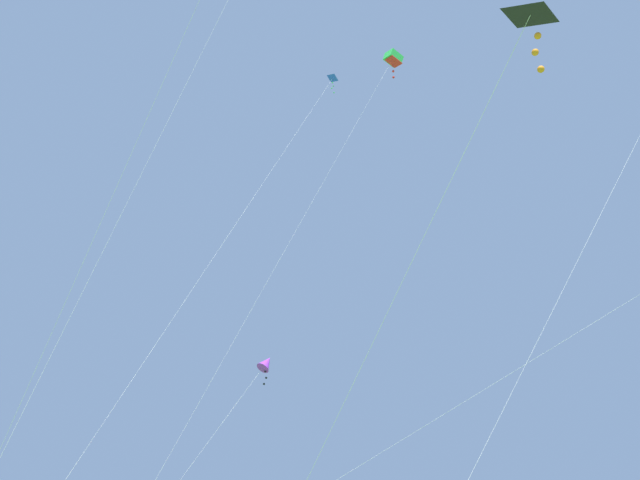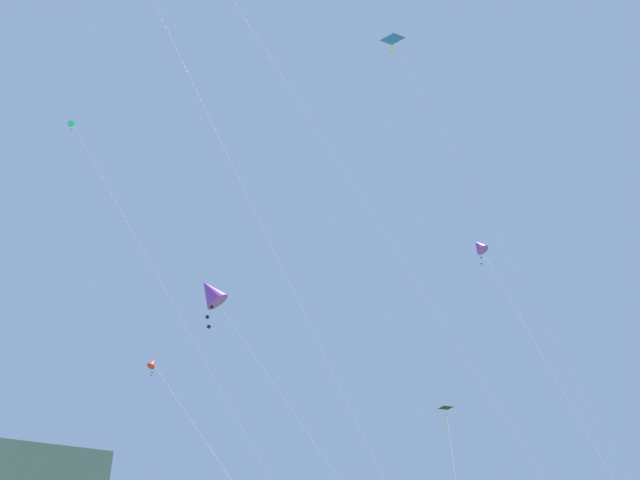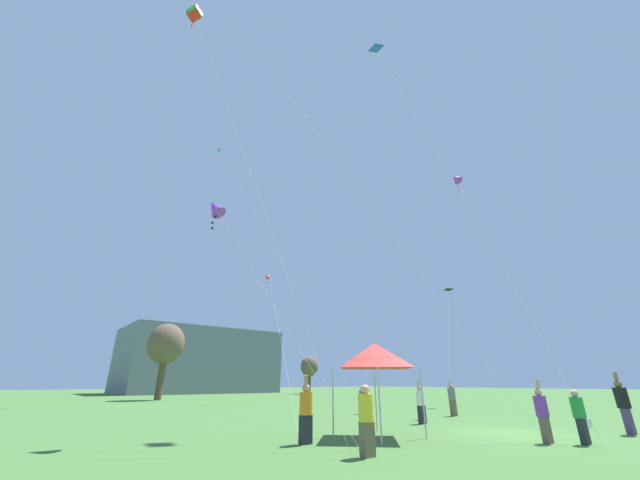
# 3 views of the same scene
# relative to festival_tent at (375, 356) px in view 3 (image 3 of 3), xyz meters

# --- Properties ---
(ground_plane) EXTENTS (220.00, 220.00, 0.00)m
(ground_plane) POSITION_rel_festival_tent_xyz_m (4.57, -2.52, -2.67)
(ground_plane) COLOR #427033
(distant_building) EXTENTS (25.44, 15.57, 10.54)m
(distant_building) POSITION_rel_festival_tent_xyz_m (15.33, 57.27, 2.60)
(distant_building) COLOR slate
(distant_building) RESTS_ON ground
(tree_near_right) EXTENTS (2.84, 2.84, 5.73)m
(tree_near_right) POSITION_rel_festival_tent_xyz_m (27.26, 39.76, 1.40)
(tree_near_right) COLOR brown
(tree_near_right) RESTS_ON ground
(tree_far_right) EXTENTS (3.91, 3.91, 7.88)m
(tree_far_right) POSITION_rel_festival_tent_xyz_m (2.13, 33.01, 2.93)
(tree_far_right) COLOR brown
(tree_far_right) RESTS_ON ground
(festival_tent) EXTENTS (2.48, 2.48, 3.12)m
(festival_tent) POSITION_rel_festival_tent_xyz_m (0.00, 0.00, 0.00)
(festival_tent) COLOR #B7B7BC
(festival_tent) RESTS_ON ground
(cooler_box) EXTENTS (0.58, 0.37, 0.36)m
(cooler_box) POSITION_rel_festival_tent_xyz_m (8.75, -3.47, -2.49)
(cooler_box) COLOR white
(cooler_box) RESTS_ON ground
(person_green_shirt) EXTENTS (0.36, 0.36, 1.54)m
(person_green_shirt) POSITION_rel_festival_tent_xyz_m (3.79, -4.96, -1.84)
(person_green_shirt) COLOR #282833
(person_green_shirt) RESTS_ON ground
(person_black_shirt) EXTENTS (0.43, 0.43, 2.11)m
(person_black_shirt) POSITION_rel_festival_tent_xyz_m (7.64, -5.25, -1.65)
(person_black_shirt) COLOR #473860
(person_black_shirt) RESTS_ON ground
(person_white_shirt) EXTENTS (0.38, 0.38, 1.87)m
(person_white_shirt) POSITION_rel_festival_tent_xyz_m (4.74, 1.67, -1.77)
(person_white_shirt) COLOR #282833
(person_white_shirt) RESTS_ON ground
(person_blue_shirt) EXTENTS (0.35, 0.35, 1.50)m
(person_blue_shirt) POSITION_rel_festival_tent_xyz_m (6.39, 7.11, -1.86)
(person_blue_shirt) COLOR #282833
(person_blue_shirt) RESTS_ON ground
(person_orange_shirt) EXTENTS (0.41, 0.41, 1.98)m
(person_orange_shirt) POSITION_rel_festival_tent_xyz_m (-2.82, 0.46, -1.71)
(person_orange_shirt) COLOR #282833
(person_orange_shirt) RESTS_ON ground
(person_purple_shirt) EXTENTS (0.37, 0.37, 1.82)m
(person_purple_shirt) POSITION_rel_festival_tent_xyz_m (3.16, -4.14, -1.79)
(person_purple_shirt) COLOR brown
(person_purple_shirt) RESTS_ON ground
(person_grey_shirt) EXTENTS (0.40, 0.40, 1.96)m
(person_grey_shirt) POSITION_rel_festival_tent_xyz_m (9.42, 2.99, -1.72)
(person_grey_shirt) COLOR brown
(person_grey_shirt) RESTS_ON ground
(person_yellow_shirt) EXTENTS (0.40, 0.40, 1.71)m
(person_yellow_shirt) POSITION_rel_festival_tent_xyz_m (-2.79, -2.15, -1.75)
(person_yellow_shirt) COLOR brown
(person_yellow_shirt) RESTS_ON ground
(kite_purple_diamond_0) EXTENTS (9.88, 8.53, 17.44)m
(kite_purple_diamond_0) POSITION_rel_festival_tent_xyz_m (13.58, 2.78, 14.16)
(kite_purple_diamond_0) COLOR silver
(kite_purple_diamond_0) RESTS_ON ground
(kite_black_delta_2) EXTENTS (8.91, 4.53, 9.50)m
(kite_black_delta_2) POSITION_rel_festival_tent_xyz_m (17.82, 7.30, 6.56)
(kite_black_delta_2) COLOR silver
(kite_black_delta_2) RESTS_ON ground
(kite_cyan_diamond_3) EXTENTS (4.07, 19.92, 29.00)m
(kite_cyan_diamond_3) POSITION_rel_festival_tent_xyz_m (3.21, 26.80, 25.64)
(kite_cyan_diamond_3) COLOR silver
(kite_cyan_diamond_3) RESTS_ON ground
(kite_green_box_4) EXTENTS (3.17, 14.02, 28.43)m
(kite_green_box_4) POSITION_rel_festival_tent_xyz_m (-5.89, 11.20, 25.22)
(kite_green_box_4) COLOR silver
(kite_green_box_4) RESTS_ON ground
(kite_blue_delta_5) EXTENTS (2.04, 9.17, 25.67)m
(kite_blue_delta_5) POSITION_rel_festival_tent_xyz_m (5.47, 3.17, 22.56)
(kite_blue_delta_5) COLOR silver
(kite_blue_delta_5) RESTS_ON ground
(kite_red_diamond_6) EXTENTS (10.69, 20.32, 12.18)m
(kite_red_diamond_6) POSITION_rel_festival_tent_xyz_m (7.57, 20.86, 9.02)
(kite_red_diamond_6) COLOR silver
(kite_red_diamond_6) RESTS_ON ground
(kite_purple_diamond_7) EXTENTS (3.10, 6.17, 9.26)m
(kite_purple_diamond_7) POSITION_rel_festival_tent_xyz_m (-5.18, 3.97, 6.01)
(kite_purple_diamond_7) COLOR silver
(kite_purple_diamond_7) RESTS_ON ground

